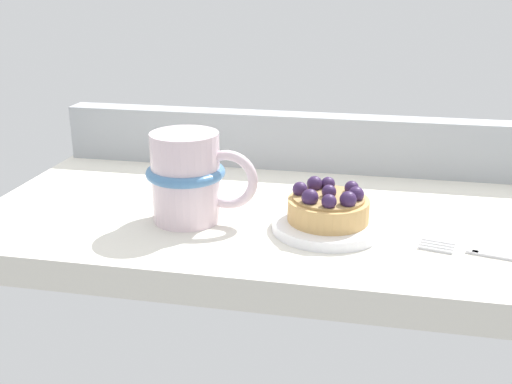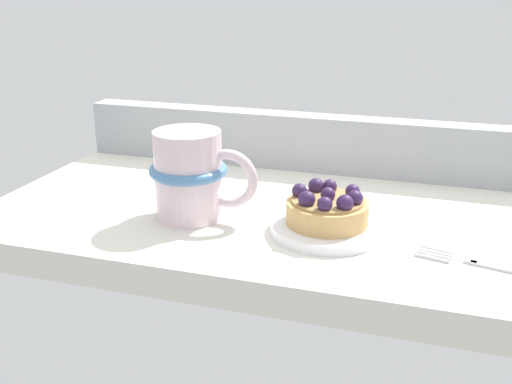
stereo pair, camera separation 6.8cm
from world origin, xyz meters
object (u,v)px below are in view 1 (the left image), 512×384
dessert_plate (328,225)px  coffee_mug (189,177)px  raspberry_tart (328,206)px  dessert_fork (504,256)px

dessert_plate → coffee_mug: size_ratio=0.97×
raspberry_tart → coffee_mug: bearing=-179.4°
dessert_plate → dessert_fork: 18.33cm
dessert_plate → dessert_fork: (17.93, -3.84, -0.24)cm
coffee_mug → dessert_fork: 34.29cm
dessert_fork → dessert_plate: bearing=167.9°
dessert_plate → coffee_mug: (-15.82, -0.19, 4.67)cm
dessert_plate → coffee_mug: bearing=-179.3°
dessert_plate → raspberry_tart: size_ratio=1.38×
coffee_mug → dessert_fork: (33.74, -3.65, -4.91)cm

